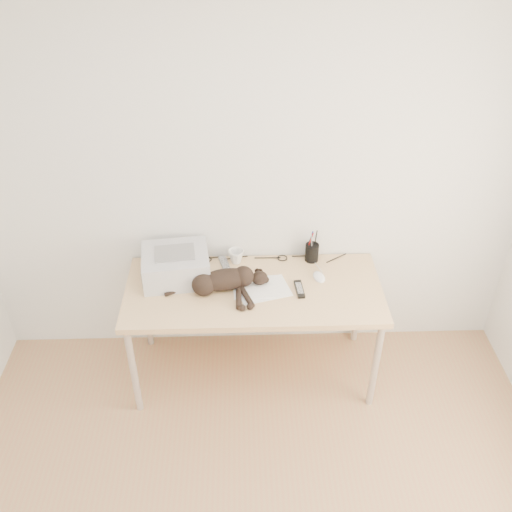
{
  "coord_description": "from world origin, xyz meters",
  "views": [
    {
      "loc": [
        -0.07,
        -1.36,
        2.98
      ],
      "look_at": [
        0.01,
        1.34,
        1.03
      ],
      "focal_mm": 40.0,
      "sensor_mm": 36.0,
      "label": 1
    }
  ],
  "objects_px": {
    "pen_cup": "(312,252)",
    "mouse": "(319,275)",
    "cat": "(222,282)",
    "desk": "(253,296)",
    "printer": "(176,265)",
    "mug": "(236,257)"
  },
  "relations": [
    {
      "from": "pen_cup",
      "to": "mouse",
      "type": "height_order",
      "value": "pen_cup"
    },
    {
      "from": "desk",
      "to": "mouse",
      "type": "height_order",
      "value": "mouse"
    },
    {
      "from": "pen_cup",
      "to": "cat",
      "type": "bearing_deg",
      "value": -153.26
    },
    {
      "from": "desk",
      "to": "mouse",
      "type": "distance_m",
      "value": 0.45
    },
    {
      "from": "cat",
      "to": "pen_cup",
      "type": "relative_size",
      "value": 2.86
    },
    {
      "from": "cat",
      "to": "mouse",
      "type": "distance_m",
      "value": 0.62
    },
    {
      "from": "mug",
      "to": "cat",
      "type": "bearing_deg",
      "value": -106.81
    },
    {
      "from": "mouse",
      "to": "printer",
      "type": "bearing_deg",
      "value": 164.03
    },
    {
      "from": "cat",
      "to": "printer",
      "type": "bearing_deg",
      "value": 142.64
    },
    {
      "from": "printer",
      "to": "pen_cup",
      "type": "bearing_deg",
      "value": 10.03
    },
    {
      "from": "cat",
      "to": "mug",
      "type": "xyz_separation_m",
      "value": [
        0.09,
        0.28,
        -0.02
      ]
    },
    {
      "from": "desk",
      "to": "mouse",
      "type": "relative_size",
      "value": 13.3
    },
    {
      "from": "desk",
      "to": "mug",
      "type": "relative_size",
      "value": 15.96
    },
    {
      "from": "cat",
      "to": "pen_cup",
      "type": "height_order",
      "value": "pen_cup"
    },
    {
      "from": "pen_cup",
      "to": "mouse",
      "type": "xyz_separation_m",
      "value": [
        0.03,
        -0.19,
        -0.04
      ]
    },
    {
      "from": "cat",
      "to": "pen_cup",
      "type": "distance_m",
      "value": 0.66
    },
    {
      "from": "pen_cup",
      "to": "desk",
      "type": "bearing_deg",
      "value": -152.53
    },
    {
      "from": "printer",
      "to": "mouse",
      "type": "distance_m",
      "value": 0.91
    },
    {
      "from": "printer",
      "to": "cat",
      "type": "relative_size",
      "value": 0.69
    },
    {
      "from": "printer",
      "to": "mouse",
      "type": "relative_size",
      "value": 3.73
    },
    {
      "from": "desk",
      "to": "printer",
      "type": "relative_size",
      "value": 3.56
    },
    {
      "from": "desk",
      "to": "cat",
      "type": "height_order",
      "value": "cat"
    }
  ]
}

